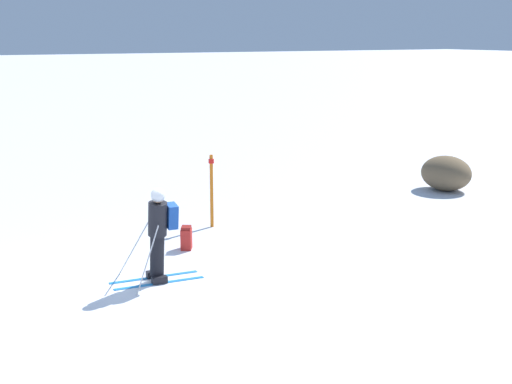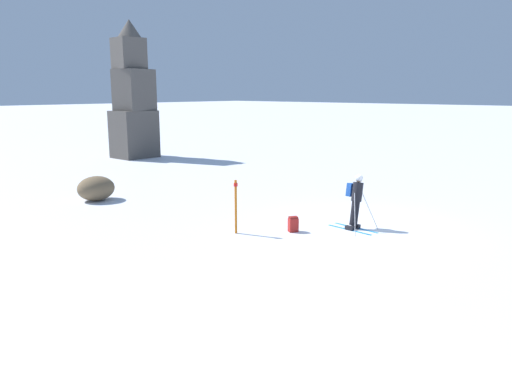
{
  "view_description": "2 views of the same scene",
  "coord_description": "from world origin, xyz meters",
  "px_view_note": "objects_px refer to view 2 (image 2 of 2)",
  "views": [
    {
      "loc": [
        11.47,
        -4.46,
        4.47
      ],
      "look_at": [
        0.63,
        1.55,
        1.71
      ],
      "focal_mm": 50.0,
      "sensor_mm": 36.0,
      "label": 1
    },
    {
      "loc": [
        -14.32,
        -8.15,
        4.47
      ],
      "look_at": [
        -1.36,
        3.39,
        0.93
      ],
      "focal_mm": 35.0,
      "sensor_mm": 36.0,
      "label": 2
    }
  ],
  "objects_px": {
    "spare_backpack": "(293,224)",
    "rock_pillar": "(133,101)",
    "exposed_boulder_0": "(96,188)",
    "trail_marker": "(236,204)",
    "skier": "(356,198)"
  },
  "relations": [
    {
      "from": "rock_pillar",
      "to": "spare_backpack",
      "type": "relative_size",
      "value": 18.03
    },
    {
      "from": "spare_backpack",
      "to": "trail_marker",
      "type": "distance_m",
      "value": 1.98
    },
    {
      "from": "skier",
      "to": "rock_pillar",
      "type": "xyz_separation_m",
      "value": [
        5.7,
        20.46,
        2.77
      ]
    },
    {
      "from": "exposed_boulder_0",
      "to": "trail_marker",
      "type": "height_order",
      "value": "trail_marker"
    },
    {
      "from": "rock_pillar",
      "to": "exposed_boulder_0",
      "type": "relative_size",
      "value": 5.78
    },
    {
      "from": "spare_backpack",
      "to": "exposed_boulder_0",
      "type": "distance_m",
      "value": 9.12
    },
    {
      "from": "exposed_boulder_0",
      "to": "trail_marker",
      "type": "xyz_separation_m",
      "value": [
        0.34,
        -7.7,
        0.45
      ]
    },
    {
      "from": "skier",
      "to": "spare_backpack",
      "type": "distance_m",
      "value": 2.25
    },
    {
      "from": "skier",
      "to": "rock_pillar",
      "type": "height_order",
      "value": "rock_pillar"
    },
    {
      "from": "spare_backpack",
      "to": "exposed_boulder_0",
      "type": "xyz_separation_m",
      "value": [
        -1.7,
        8.96,
        0.26
      ]
    },
    {
      "from": "spare_backpack",
      "to": "exposed_boulder_0",
      "type": "relative_size",
      "value": 0.32
    },
    {
      "from": "rock_pillar",
      "to": "exposed_boulder_0",
      "type": "distance_m",
      "value": 14.08
    },
    {
      "from": "spare_backpack",
      "to": "rock_pillar",
      "type": "bearing_deg",
      "value": 99.23
    },
    {
      "from": "skier",
      "to": "exposed_boulder_0",
      "type": "relative_size",
      "value": 1.17
    },
    {
      "from": "rock_pillar",
      "to": "exposed_boulder_0",
      "type": "xyz_separation_m",
      "value": [
        -9.09,
        -10.24,
        -3.27
      ]
    }
  ]
}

